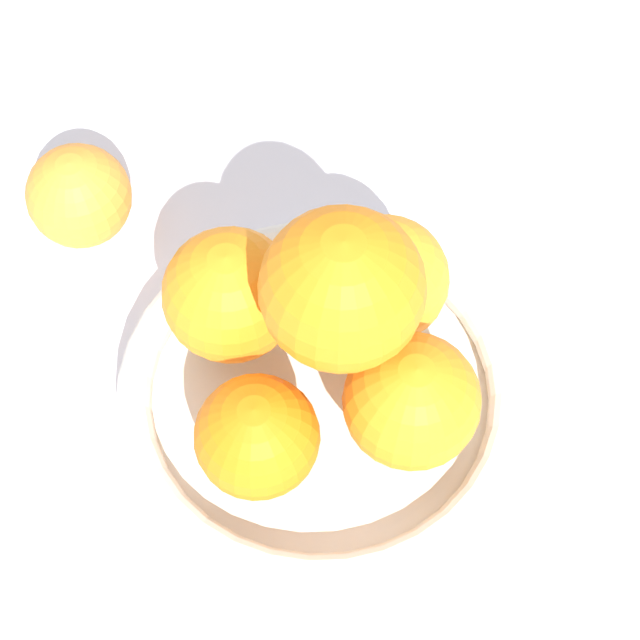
# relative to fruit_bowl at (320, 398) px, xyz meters

# --- Properties ---
(ground_plane) EXTENTS (4.00, 4.00, 0.00)m
(ground_plane) POSITION_rel_fruit_bowl_xyz_m (0.00, 0.00, -0.02)
(ground_plane) COLOR silver
(fruit_bowl) EXTENTS (0.24, 0.24, 0.04)m
(fruit_bowl) POSITION_rel_fruit_bowl_xyz_m (0.00, 0.00, 0.00)
(fruit_bowl) COLOR silver
(fruit_bowl) RESTS_ON ground_plane
(orange_pile) EXTENTS (0.19, 0.18, 0.14)m
(orange_pile) POSITION_rel_fruit_bowl_xyz_m (-0.00, 0.01, 0.08)
(orange_pile) COLOR orange
(orange_pile) RESTS_ON fruit_bowl
(stray_orange) EXTENTS (0.07, 0.07, 0.07)m
(stray_orange) POSITION_rel_fruit_bowl_xyz_m (-0.21, -0.02, 0.01)
(stray_orange) COLOR orange
(stray_orange) RESTS_ON ground_plane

